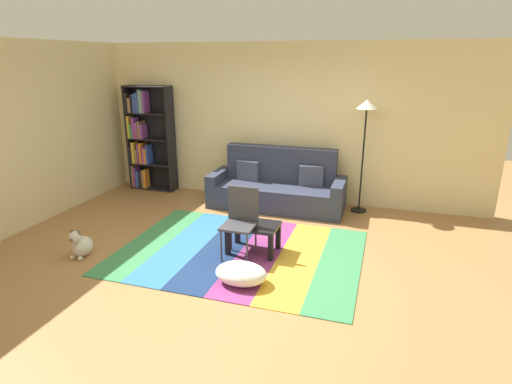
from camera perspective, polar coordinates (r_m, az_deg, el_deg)
ground_plane at (r=5.42m, az=-2.33°, el=-8.96°), size 14.00×14.00×0.00m
back_wall at (r=7.36m, az=4.36°, el=9.28°), size 6.80×0.10×2.70m
left_wall at (r=7.40m, az=-26.14°, el=7.58°), size 0.10×5.50×2.70m
rug at (r=5.56m, az=-2.20°, el=-8.13°), size 3.11×2.33×0.01m
couch at (r=7.10m, az=2.92°, el=0.58°), size 2.26×0.80×1.00m
bookshelf at (r=8.25m, az=-14.81°, el=7.02°), size 0.90×0.28×1.96m
coffee_table at (r=5.45m, az=-0.36°, el=-5.16°), size 0.65×0.45×0.38m
pouf at (r=4.79m, az=-2.04°, el=-11.03°), size 0.60×0.42×0.24m
dog at (r=5.83m, az=-22.72°, el=-6.66°), size 0.22×0.35×0.40m
standing_lamp at (r=6.84m, az=14.73°, el=9.55°), size 0.32×0.32×1.82m
tv_remote at (r=5.45m, az=-0.25°, el=-4.16°), size 0.12×0.15×0.02m
folding_chair at (r=5.27m, az=-2.08°, el=-3.36°), size 0.40×0.40×0.90m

